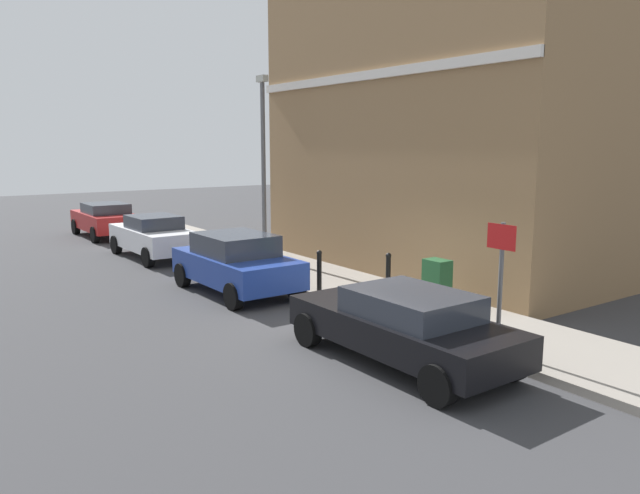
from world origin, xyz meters
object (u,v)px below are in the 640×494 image
car_black (404,324)px  bollard_far_kerb (319,269)px  lamppost (263,159)px  car_white (154,236)px  bollard_near_cabinet (388,273)px  utility_cabinet (437,287)px  street_sign (501,267)px  car_blue (236,262)px  car_red (105,219)px

car_black → bollard_far_kerb: bearing=-18.3°
car_black → lamppost: 10.22m
car_black → bollard_far_kerb: (1.47, 4.65, 0.00)m
car_white → lamppost: 4.61m
bollard_near_cabinet → bollard_far_kerb: bearing=132.5°
utility_cabinet → lamppost: (0.18, 7.83, 2.62)m
street_sign → utility_cabinet: bearing=67.7°
car_black → car_blue: car_blue is taller
car_black → car_red: size_ratio=1.12×
car_black → car_blue: (0.00, 6.26, 0.09)m
car_black → bollard_near_cabinet: (2.62, 3.39, 0.00)m
car_red → bollard_far_kerb: (1.43, -13.28, -0.04)m
car_black → street_sign: street_sign is taller
car_blue → car_red: bearing=-1.1°
street_sign → lamppost: (1.20, 10.31, 1.64)m
utility_cabinet → street_sign: street_sign is taller
street_sign → car_red: bearing=94.5°
car_black → bollard_far_kerb: size_ratio=4.28×
lamppost → car_white: bearing=134.8°
car_red → utility_cabinet: car_red is taller
utility_cabinet → bollard_far_kerb: (-1.05, 2.97, 0.02)m
car_blue → lamppost: (2.70, 3.24, 2.51)m
car_red → street_sign: bearing=-176.0°
street_sign → car_black: bearing=151.8°
car_blue → street_sign: bearing=-169.0°
car_black → bollard_near_cabinet: car_black is taller
utility_cabinet → lamppost: 8.26m
lamppost → utility_cabinet: bearing=-91.3°
bollard_far_kerb → street_sign: street_sign is taller
car_blue → street_sign: size_ratio=1.74×
car_blue → bollard_far_kerb: car_blue is taller
car_white → car_blue: bearing=178.6°
car_white → street_sign: size_ratio=1.79×
car_red → utility_cabinet: (2.49, -16.25, -0.06)m
car_blue → utility_cabinet: size_ratio=3.48×
car_blue → car_white: (0.00, 5.96, -0.05)m
street_sign → bollard_far_kerb: bearing=90.4°
car_white → street_sign: bearing=-174.9°
car_red → bollard_near_cabinet: size_ratio=3.81×
car_red → bollard_near_cabinet: car_red is taller
car_black → car_white: (0.01, 12.22, 0.04)m
car_blue → car_red: (0.04, 11.67, -0.05)m
utility_cabinet → bollard_near_cabinet: utility_cabinet is taller
car_blue → bollard_near_cabinet: size_ratio=3.85×
bollard_near_cabinet → street_sign: (-1.12, -4.19, 0.96)m
car_black → lamppost: bearing=-16.7°
bollard_near_cabinet → utility_cabinet: bearing=-93.3°
lamppost → bollard_near_cabinet: bearing=-90.8°
car_white → bollard_far_kerb: bearing=-170.5°
lamppost → bollard_far_kerb: bearing=-104.3°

